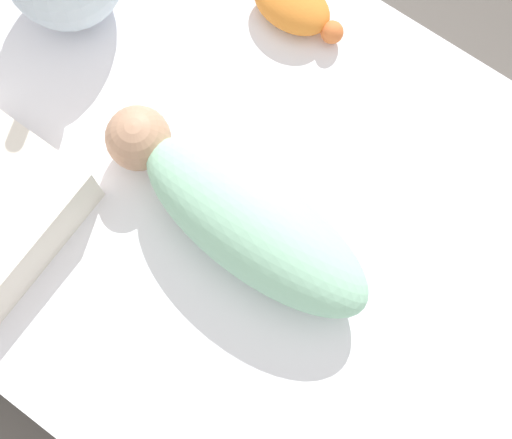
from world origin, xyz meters
name	(u,v)px	position (x,y,z in m)	size (l,w,h in m)	color
ground_plane	(257,242)	(0.00, 0.00, 0.00)	(12.00, 12.00, 0.00)	#514C47
bed_mattress	(257,231)	(0.00, 0.00, 0.09)	(1.36, 0.99, 0.18)	white
swaddled_baby	(241,215)	(-0.01, -0.03, 0.25)	(0.54, 0.19, 0.14)	#99D6B2
turtle_plush	(294,7)	(-0.18, 0.37, 0.22)	(0.19, 0.11, 0.07)	orange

